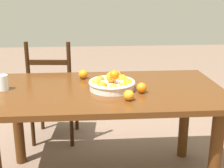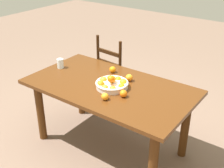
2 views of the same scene
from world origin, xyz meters
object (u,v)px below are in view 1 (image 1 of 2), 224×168
object	(u,v)px
orange_loose_1	(142,88)
orange_loose_3	(117,76)
dining_table	(105,104)
drinking_glass	(3,83)
orange_loose_0	(83,74)
chair_near_window	(54,96)
fruit_bowl	(112,84)
orange_loose_2	(129,95)

from	to	relation	value
orange_loose_1	orange_loose_3	world-z (taller)	orange_loose_3
dining_table	drinking_glass	bearing A→B (deg)	178.30
orange_loose_0	drinking_glass	bearing A→B (deg)	-156.05
chair_near_window	orange_loose_0	bearing A→B (deg)	126.98
fruit_bowl	orange_loose_2	xyz separation A→B (m)	(0.09, -0.23, -0.01)
orange_loose_1	drinking_glass	distance (m)	0.96
chair_near_window	orange_loose_3	size ratio (longest dim) A/B	13.54
fruit_bowl	drinking_glass	world-z (taller)	fruit_bowl
orange_loose_3	drinking_glass	xyz separation A→B (m)	(-0.81, -0.18, 0.02)
orange_loose_1	orange_loose_3	size ratio (longest dim) A/B	0.94
fruit_bowl	drinking_glass	distance (m)	0.75
chair_near_window	fruit_bowl	distance (m)	0.98
chair_near_window	orange_loose_2	bearing A→B (deg)	125.80
orange_loose_0	orange_loose_3	xyz separation A→B (m)	(0.26, -0.07, 0.00)
orange_loose_1	orange_loose_2	size ratio (longest dim) A/B	1.04
fruit_bowl	orange_loose_2	bearing A→B (deg)	-68.56
orange_loose_1	orange_loose_2	xyz separation A→B (m)	(-0.11, -0.14, -0.00)
drinking_glass	orange_loose_0	bearing A→B (deg)	23.95
orange_loose_2	orange_loose_0	bearing A→B (deg)	119.35
orange_loose_3	fruit_bowl	bearing A→B (deg)	-103.95
orange_loose_0	orange_loose_1	xyz separation A→B (m)	(0.40, -0.38, -0.00)
dining_table	orange_loose_2	distance (m)	0.33
orange_loose_3	drinking_glass	bearing A→B (deg)	-167.69
drinking_glass	orange_loose_1	bearing A→B (deg)	-8.09
dining_table	orange_loose_1	distance (m)	0.31
orange_loose_2	orange_loose_3	xyz separation A→B (m)	(-0.03, 0.45, 0.00)
orange_loose_3	drinking_glass	distance (m)	0.83
orange_loose_2	drinking_glass	xyz separation A→B (m)	(-0.84, 0.28, 0.02)
chair_near_window	drinking_glass	distance (m)	0.85
fruit_bowl	drinking_glass	size ratio (longest dim) A/B	3.03
chair_near_window	orange_loose_0	distance (m)	0.66
drinking_glass	fruit_bowl	bearing A→B (deg)	-3.65
fruit_bowl	orange_loose_3	bearing A→B (deg)	76.05
orange_loose_2	orange_loose_3	size ratio (longest dim) A/B	0.91
chair_near_window	fruit_bowl	xyz separation A→B (m)	(0.50, -0.77, 0.35)
fruit_bowl	orange_loose_2	size ratio (longest dim) A/B	4.86
orange_loose_1	orange_loose_3	bearing A→B (deg)	114.13
orange_loose_0	dining_table	bearing A→B (deg)	-59.79
dining_table	orange_loose_0	distance (m)	0.34
orange_loose_0	orange_loose_3	size ratio (longest dim) A/B	0.95
fruit_bowl	orange_loose_0	distance (m)	0.36
dining_table	orange_loose_2	bearing A→B (deg)	-61.55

